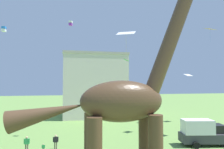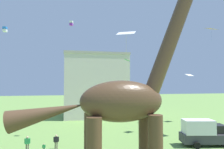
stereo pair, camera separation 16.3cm
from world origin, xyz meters
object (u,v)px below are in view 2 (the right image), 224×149
(dinosaur_sculpture, at_px, (121,101))
(kite_near_high, at_px, (5,29))
(kite_high_right, at_px, (189,75))
(kite_mid_center, at_px, (127,60))
(person_far_spectator, at_px, (27,142))
(parked_box_truck, at_px, (203,132))
(kite_far_right, at_px, (211,29))
(kite_high_left, at_px, (173,37))
(kite_trailing, at_px, (71,23))
(kite_drifting, at_px, (126,33))
(person_watching_child, at_px, (56,140))
(kite_near_low, at_px, (151,102))
(person_near_flyer, at_px, (44,147))

(dinosaur_sculpture, distance_m, kite_near_high, 22.59)
(kite_high_right, height_order, kite_mid_center, kite_mid_center)
(dinosaur_sculpture, height_order, person_far_spectator, dinosaur_sculpture)
(parked_box_truck, bearing_deg, kite_far_right, 52.20)
(kite_high_left, xyz_separation_m, kite_mid_center, (-8.44, -2.79, -4.19))
(kite_far_right, distance_m, kite_trailing, 20.89)
(kite_far_right, bearing_deg, person_far_spectator, -176.23)
(parked_box_truck, xyz_separation_m, kite_high_right, (7.47, 14.46, 7.71))
(person_far_spectator, relative_size, kite_drifting, 0.74)
(parked_box_truck, relative_size, kite_mid_center, 4.83)
(kite_far_right, bearing_deg, kite_high_left, 144.82)
(parked_box_truck, xyz_separation_m, person_watching_child, (-17.76, 2.25, -0.62))
(parked_box_truck, relative_size, kite_high_right, 3.30)
(person_far_spectator, bearing_deg, kite_near_low, -106.43)
(kite_near_high, relative_size, kite_near_low, 0.63)
(parked_box_truck, height_order, kite_mid_center, kite_mid_center)
(person_near_flyer, bearing_deg, person_watching_child, 17.79)
(person_near_flyer, xyz_separation_m, person_far_spectator, (-1.87, 0.65, 0.45))
(dinosaur_sculpture, bearing_deg, person_far_spectator, 147.56)
(person_far_spectator, bearing_deg, kite_trailing, -88.48)
(kite_high_left, relative_size, kite_near_high, 2.40)
(kite_drifting, distance_m, kite_near_high, 19.89)
(person_far_spectator, xyz_separation_m, kite_high_left, (20.78, 4.83, 14.02))
(dinosaur_sculpture, distance_m, kite_high_right, 28.50)
(kite_drifting, bearing_deg, person_far_spectator, 149.71)
(kite_near_low, bearing_deg, kite_drifting, -118.75)
(dinosaur_sculpture, height_order, kite_mid_center, dinosaur_sculpture)
(dinosaur_sculpture, distance_m, parked_box_truck, 14.25)
(parked_box_truck, height_order, person_near_flyer, parked_box_truck)
(kite_drifting, bearing_deg, dinosaur_sculpture, -115.52)
(kite_near_low, bearing_deg, kite_far_right, -65.70)
(person_watching_child, height_order, person_far_spectator, person_far_spectator)
(kite_near_high, height_order, kite_near_low, kite_near_high)
(person_watching_child, distance_m, kite_far_right, 26.66)
(person_near_flyer, height_order, kite_trailing, kite_trailing)
(dinosaur_sculpture, bearing_deg, kite_near_high, 141.59)
(kite_high_left, relative_size, kite_trailing, 2.63)
(dinosaur_sculpture, xyz_separation_m, kite_trailing, (-4.06, 13.99, 10.41))
(parked_box_truck, xyz_separation_m, kite_trailing, (-16.10, 7.91, 14.98))
(person_watching_child, distance_m, kite_trailing, 16.68)
(person_watching_child, relative_size, kite_far_right, 0.78)
(parked_box_truck, height_order, person_watching_child, parked_box_truck)
(kite_high_right, relative_size, kite_drifting, 0.77)
(person_watching_child, bearing_deg, kite_high_left, -128.31)
(kite_near_low, bearing_deg, dinosaur_sculpture, -118.40)
(kite_mid_center, bearing_deg, parked_box_truck, -25.82)
(kite_drifting, bearing_deg, parked_box_truck, 18.83)
(kite_high_left, bearing_deg, kite_far_right, -35.18)
(person_watching_child, height_order, kite_high_left, kite_high_left)
(parked_box_truck, relative_size, kite_far_right, 2.74)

